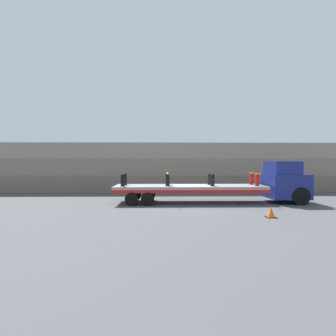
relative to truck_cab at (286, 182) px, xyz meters
name	(u,v)px	position (x,y,z in m)	size (l,w,h in m)	color
ground_plane	(189,203)	(-6.60, 0.00, -1.39)	(120.00, 120.00, 0.00)	#474749
rock_cliff	(181,167)	(-6.60, 7.45, 0.86)	(60.00, 3.30, 4.52)	#706656
truck_cab	(286,182)	(0.00, 0.00, 0.00)	(2.48, 2.58, 2.78)	navy
flatbed_trailer	(182,188)	(-7.08, 0.00, -0.43)	(10.00, 2.58, 1.17)	gray
fire_hydrant_black_near_0	(123,180)	(-11.00, -0.54, 0.17)	(0.31, 0.51, 0.82)	black
fire_hydrant_black_far_0	(125,179)	(-11.00, 0.54, 0.17)	(0.31, 0.51, 0.82)	black
fire_hydrant_black_near_1	(168,180)	(-8.07, -0.54, 0.17)	(0.31, 0.51, 0.82)	black
fire_hydrant_black_far_1	(167,179)	(-8.07, 0.54, 0.17)	(0.31, 0.51, 0.82)	black
fire_hydrant_black_near_2	(213,180)	(-5.14, -0.54, 0.17)	(0.31, 0.51, 0.82)	black
fire_hydrant_black_far_2	(210,179)	(-5.14, 0.54, 0.17)	(0.31, 0.51, 0.82)	black
fire_hydrant_red_near_3	(257,180)	(-2.20, -0.54, 0.17)	(0.31, 0.51, 0.82)	red
fire_hydrant_red_far_3	(251,179)	(-2.20, 0.54, 0.17)	(0.31, 0.51, 0.82)	red
cargo_strap_rear	(168,173)	(-8.07, 0.00, 0.60)	(0.05, 2.68, 0.01)	yellow
cargo_strap_middle	(254,173)	(-2.20, 0.00, 0.60)	(0.05, 2.68, 0.01)	yellow
traffic_cone	(271,212)	(-3.05, -4.80, -1.13)	(0.49, 0.49, 0.54)	black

